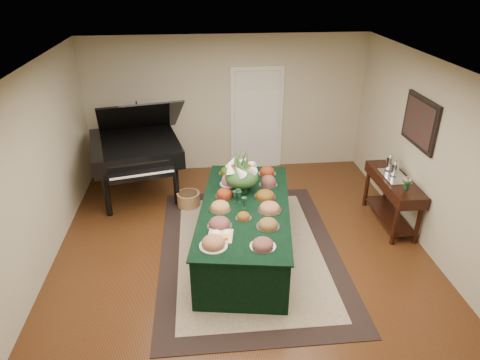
{
  "coord_description": "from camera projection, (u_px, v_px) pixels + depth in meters",
  "views": [
    {
      "loc": [
        -0.54,
        -5.2,
        3.87
      ],
      "look_at": [
        0.0,
        0.3,
        1.05
      ],
      "focal_mm": 32.0,
      "sensor_mm": 36.0,
      "label": 1
    }
  ],
  "objects": [
    {
      "name": "pink_bouquet",
      "position": [
        407.0,
        181.0,
        6.36
      ],
      "size": [
        0.16,
        0.16,
        0.2
      ],
      "color": "#13311D",
      "rests_on": "mahogany_sideboard"
    },
    {
      "name": "tea_service",
      "position": [
        393.0,
        167.0,
        6.83
      ],
      "size": [
        0.34,
        0.58,
        0.3
      ],
      "color": "silver",
      "rests_on": "mahogany_sideboard"
    },
    {
      "name": "wall_painting",
      "position": [
        420.0,
        122.0,
        6.35
      ],
      "size": [
        0.05,
        0.95,
        0.75
      ],
      "color": "black",
      "rests_on": "ground"
    },
    {
      "name": "food_platters",
      "position": [
        244.0,
        201.0,
        6.07
      ],
      "size": [
        1.28,
        2.33,
        0.14
      ],
      "color": "silver",
      "rests_on": "buffet_table"
    },
    {
      "name": "grand_piano",
      "position": [
        136.0,
        148.0,
        7.61
      ],
      "size": [
        1.85,
        2.06,
        1.83
      ],
      "color": "black",
      "rests_on": "ground"
    },
    {
      "name": "floral_centerpiece",
      "position": [
        242.0,
        173.0,
        6.31
      ],
      "size": [
        0.52,
        0.52,
        0.52
      ],
      "color": "#13311D",
      "rests_on": "buffet_table"
    },
    {
      "name": "mahogany_sideboard",
      "position": [
        393.0,
        188.0,
        6.84
      ],
      "size": [
        0.45,
        1.41,
        0.83
      ],
      "color": "black",
      "rests_on": "ground"
    },
    {
      "name": "wicker_basket",
      "position": [
        189.0,
        199.0,
        7.56
      ],
      "size": [
        0.4,
        0.4,
        0.25
      ],
      "primitive_type": "cylinder",
      "color": "#91623A",
      "rests_on": "ground"
    },
    {
      "name": "cutting_board",
      "position": [
        221.0,
        233.0,
        5.37
      ],
      "size": [
        0.35,
        0.35,
        0.1
      ],
      "color": "tan",
      "rests_on": "buffet_table"
    },
    {
      "name": "green_goblets",
      "position": [
        239.0,
        198.0,
        6.08
      ],
      "size": [
        0.19,
        0.32,
        0.18
      ],
      "color": "#13311D",
      "rests_on": "buffet_table"
    },
    {
      "name": "buffet_table",
      "position": [
        245.0,
        229.0,
        6.23
      ],
      "size": [
        1.63,
        2.8,
        0.79
      ],
      "color": "black",
      "rests_on": "ground"
    },
    {
      "name": "area_rug",
      "position": [
        249.0,
        251.0,
        6.42
      ],
      "size": [
        2.63,
        3.68,
        0.01
      ],
      "color": "black",
      "rests_on": "ground"
    },
    {
      "name": "kitchen_doorway",
      "position": [
        257.0,
        120.0,
        8.63
      ],
      "size": [
        1.05,
        0.07,
        2.1
      ],
      "color": "silver",
      "rests_on": "ground"
    },
    {
      "name": "ground",
      "position": [
        242.0,
        251.0,
        6.42
      ],
      "size": [
        6.0,
        6.0,
        0.0
      ],
      "primitive_type": "plane",
      "color": "black",
      "rests_on": "ground"
    }
  ]
}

